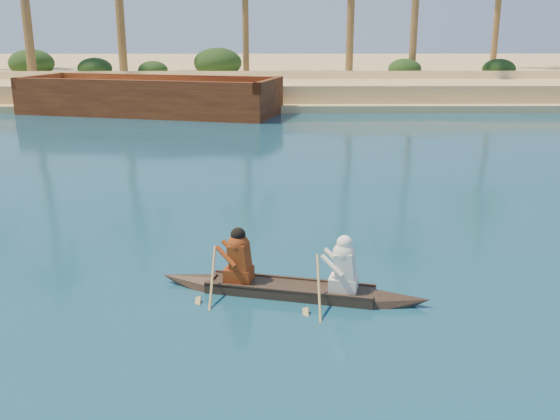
{
  "coord_description": "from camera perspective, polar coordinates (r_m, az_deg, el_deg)",
  "views": [
    {
      "loc": [
        -3.67,
        -10.26,
        4.06
      ],
      "look_at": [
        -3.56,
        0.73,
        0.91
      ],
      "focal_mm": 40.0,
      "sensor_mm": 36.0,
      "label": 1
    }
  ],
  "objects": [
    {
      "name": "sandy_embankment",
      "position": [
        57.37,
        3.16,
        12.44
      ],
      "size": [
        150.0,
        51.0,
        1.5
      ],
      "color": "#D5B778",
      "rests_on": "ground"
    },
    {
      "name": "canoe",
      "position": [
        10.01,
        0.92,
        -6.48
      ],
      "size": [
        4.41,
        1.64,
        1.21
      ],
      "rotation": [
        0.0,
        0.0,
        -0.25
      ],
      "color": "#38291E",
      "rests_on": "ground"
    },
    {
      "name": "ground",
      "position": [
        11.63,
        17.95,
        -5.25
      ],
      "size": [
        160.0,
        160.0,
        0.0
      ],
      "primitive_type": "plane",
      "color": "#0C314E",
      "rests_on": "ground"
    },
    {
      "name": "shrub_cluster",
      "position": [
        42.02,
        4.53,
        12.05
      ],
      "size": [
        100.0,
        6.0,
        2.4
      ],
      "primitive_type": null,
      "color": "#183312",
      "rests_on": "ground"
    },
    {
      "name": "barge_mid",
      "position": [
        33.04,
        -11.82,
        9.93
      ],
      "size": [
        13.66,
        7.57,
        2.16
      ],
      "rotation": [
        0.0,
        0.0,
        -0.26
      ],
      "color": "brown",
      "rests_on": "ground"
    }
  ]
}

